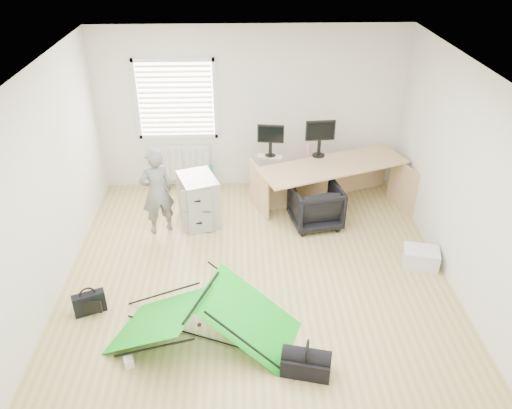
{
  "coord_description": "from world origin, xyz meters",
  "views": [
    {
      "loc": [
        -0.19,
        -5.02,
        4.19
      ],
      "look_at": [
        0.0,
        0.4,
        0.95
      ],
      "focal_mm": 35.0,
      "sensor_mm": 36.0,
      "label": 1
    }
  ],
  "objects_px": {
    "monitor_left": "(270,145)",
    "monitor_right": "(319,143)",
    "office_chair": "(315,205)",
    "person": "(157,192)",
    "desk": "(332,187)",
    "duffel_bag": "(306,364)",
    "thermos": "(308,149)",
    "kite": "(203,318)",
    "storage_crate": "(421,258)",
    "laptop_bag": "(89,303)",
    "filing_cabinet": "(199,200)"
  },
  "relations": [
    {
      "from": "filing_cabinet",
      "to": "duffel_bag",
      "type": "distance_m",
      "value": 3.23
    },
    {
      "from": "monitor_left",
      "to": "laptop_bag",
      "type": "distance_m",
      "value": 3.58
    },
    {
      "from": "thermos",
      "to": "person",
      "type": "height_order",
      "value": "person"
    },
    {
      "from": "monitor_left",
      "to": "monitor_right",
      "type": "distance_m",
      "value": 0.77
    },
    {
      "from": "monitor_left",
      "to": "person",
      "type": "xyz_separation_m",
      "value": [
        -1.69,
        -0.85,
        -0.32
      ]
    },
    {
      "from": "thermos",
      "to": "laptop_bag",
      "type": "relative_size",
      "value": 0.6
    },
    {
      "from": "duffel_bag",
      "to": "monitor_left",
      "type": "bearing_deg",
      "value": 106.6
    },
    {
      "from": "office_chair",
      "to": "person",
      "type": "relative_size",
      "value": 0.55
    },
    {
      "from": "thermos",
      "to": "duffel_bag",
      "type": "distance_m",
      "value": 3.72
    },
    {
      "from": "monitor_right",
      "to": "thermos",
      "type": "height_order",
      "value": "monitor_right"
    },
    {
      "from": "storage_crate",
      "to": "laptop_bag",
      "type": "xyz_separation_m",
      "value": [
        -4.23,
        -0.76,
        0.01
      ]
    },
    {
      "from": "office_chair",
      "to": "desk",
      "type": "bearing_deg",
      "value": -136.01
    },
    {
      "from": "filing_cabinet",
      "to": "kite",
      "type": "xyz_separation_m",
      "value": [
        0.2,
        -2.45,
        -0.08
      ]
    },
    {
      "from": "thermos",
      "to": "kite",
      "type": "height_order",
      "value": "thermos"
    },
    {
      "from": "filing_cabinet",
      "to": "monitor_left",
      "type": "distance_m",
      "value": 1.42
    },
    {
      "from": "storage_crate",
      "to": "duffel_bag",
      "type": "distance_m",
      "value": 2.48
    },
    {
      "from": "filing_cabinet",
      "to": "monitor_right",
      "type": "bearing_deg",
      "value": -0.8
    },
    {
      "from": "person",
      "to": "office_chair",
      "type": "bearing_deg",
      "value": 156.73
    },
    {
      "from": "storage_crate",
      "to": "kite",
      "type": "bearing_deg",
      "value": -156.48
    },
    {
      "from": "desk",
      "to": "storage_crate",
      "type": "distance_m",
      "value": 1.83
    },
    {
      "from": "office_chair",
      "to": "duffel_bag",
      "type": "bearing_deg",
      "value": 70.47
    },
    {
      "from": "desk",
      "to": "storage_crate",
      "type": "relative_size",
      "value": 5.0
    },
    {
      "from": "desk",
      "to": "filing_cabinet",
      "type": "xyz_separation_m",
      "value": [
        -2.07,
        -0.31,
        -0.01
      ]
    },
    {
      "from": "desk",
      "to": "kite",
      "type": "distance_m",
      "value": 3.34
    },
    {
      "from": "filing_cabinet",
      "to": "laptop_bag",
      "type": "bearing_deg",
      "value": -140.54
    },
    {
      "from": "monitor_left",
      "to": "duffel_bag",
      "type": "xyz_separation_m",
      "value": [
        0.17,
        -3.59,
        -0.88
      ]
    },
    {
      "from": "person",
      "to": "desk",
      "type": "bearing_deg",
      "value": 165.58
    },
    {
      "from": "desk",
      "to": "office_chair",
      "type": "relative_size",
      "value": 3.19
    },
    {
      "from": "monitor_right",
      "to": "person",
      "type": "xyz_separation_m",
      "value": [
        -2.45,
        -0.85,
        -0.35
      ]
    },
    {
      "from": "desk",
      "to": "duffel_bag",
      "type": "distance_m",
      "value": 3.37
    },
    {
      "from": "storage_crate",
      "to": "monitor_right",
      "type": "bearing_deg",
      "value": 122.25
    },
    {
      "from": "duffel_bag",
      "to": "office_chair",
      "type": "bearing_deg",
      "value": 94.38
    },
    {
      "from": "thermos",
      "to": "monitor_right",
      "type": "bearing_deg",
      "value": -6.17
    },
    {
      "from": "monitor_right",
      "to": "duffel_bag",
      "type": "distance_m",
      "value": 3.75
    },
    {
      "from": "laptop_bag",
      "to": "office_chair",
      "type": "bearing_deg",
      "value": 9.24
    },
    {
      "from": "thermos",
      "to": "laptop_bag",
      "type": "height_order",
      "value": "thermos"
    },
    {
      "from": "person",
      "to": "kite",
      "type": "xyz_separation_m",
      "value": [
        0.77,
        -2.23,
        -0.35
      ]
    },
    {
      "from": "filing_cabinet",
      "to": "storage_crate",
      "type": "height_order",
      "value": "filing_cabinet"
    },
    {
      "from": "desk",
      "to": "kite",
      "type": "xyz_separation_m",
      "value": [
        -1.87,
        -2.76,
        -0.09
      ]
    },
    {
      "from": "monitor_right",
      "to": "thermos",
      "type": "distance_m",
      "value": 0.2
    },
    {
      "from": "thermos",
      "to": "storage_crate",
      "type": "bearing_deg",
      "value": -54.37
    },
    {
      "from": "monitor_right",
      "to": "laptop_bag",
      "type": "height_order",
      "value": "monitor_right"
    },
    {
      "from": "person",
      "to": "duffel_bag",
      "type": "relative_size",
      "value": 2.62
    },
    {
      "from": "duffel_bag",
      "to": "filing_cabinet",
      "type": "bearing_deg",
      "value": 127.41
    },
    {
      "from": "duffel_bag",
      "to": "person",
      "type": "bearing_deg",
      "value": 138.05
    },
    {
      "from": "monitor_left",
      "to": "filing_cabinet",
      "type": "bearing_deg",
      "value": -141.99
    },
    {
      "from": "desk",
      "to": "laptop_bag",
      "type": "height_order",
      "value": "desk"
    },
    {
      "from": "thermos",
      "to": "kite",
      "type": "xyz_separation_m",
      "value": [
        -1.51,
        -3.1,
        -0.59
      ]
    },
    {
      "from": "monitor_right",
      "to": "kite",
      "type": "relative_size",
      "value": 0.23
    },
    {
      "from": "monitor_right",
      "to": "office_chair",
      "type": "bearing_deg",
      "value": -103.47
    }
  ]
}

